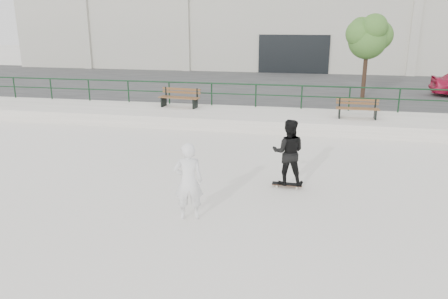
% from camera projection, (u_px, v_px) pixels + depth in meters
% --- Properties ---
extents(ground, '(120.00, 120.00, 0.00)m').
position_uv_depth(ground, '(236.00, 229.00, 9.22)').
color(ground, silver).
rests_on(ground, ground).
extents(ledge, '(30.00, 3.00, 0.50)m').
position_uv_depth(ledge, '(275.00, 120.00, 18.07)').
color(ledge, beige).
rests_on(ledge, ground).
extents(parking_strip, '(60.00, 14.00, 0.50)m').
position_uv_depth(parking_strip, '(288.00, 89.00, 26.05)').
color(parking_strip, '#333333').
rests_on(parking_strip, ground).
extents(railing, '(28.00, 0.06, 1.03)m').
position_uv_depth(railing, '(279.00, 91.00, 19.01)').
color(railing, '#13341B').
rests_on(railing, ledge).
extents(commercial_building, '(44.20, 16.33, 8.00)m').
position_uv_depth(commercial_building, '(299.00, 15.00, 37.96)').
color(commercial_building, beige).
rests_on(commercial_building, ground).
extents(bench_left, '(1.87, 0.74, 0.84)m').
position_uv_depth(bench_left, '(180.00, 98.00, 19.29)').
color(bench_left, brown).
rests_on(bench_left, ledge).
extents(bench_right, '(1.64, 0.49, 0.76)m').
position_uv_depth(bench_right, '(357.00, 109.00, 17.12)').
color(bench_right, brown).
rests_on(bench_right, ledge).
extents(tree, '(2.26, 2.01, 4.01)m').
position_uv_depth(tree, '(369.00, 36.00, 20.57)').
color(tree, '#3D271E').
rests_on(tree, parking_strip).
extents(skateboard, '(0.78, 0.23, 0.09)m').
position_uv_depth(skateboard, '(287.00, 184.00, 11.49)').
color(skateboard, black).
rests_on(skateboard, ground).
extents(standing_skater, '(0.86, 0.68, 1.73)m').
position_uv_depth(standing_skater, '(288.00, 152.00, 11.24)').
color(standing_skater, black).
rests_on(standing_skater, skateboard).
extents(seated_skater, '(0.73, 0.58, 1.74)m').
position_uv_depth(seated_skater, '(188.00, 181.00, 9.46)').
color(seated_skater, white).
rests_on(seated_skater, ground).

